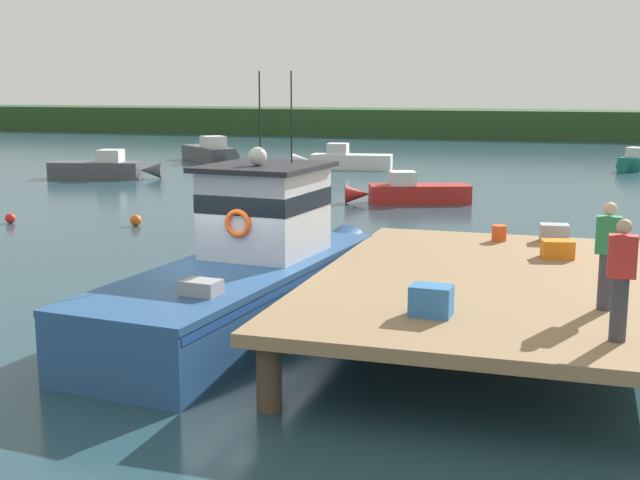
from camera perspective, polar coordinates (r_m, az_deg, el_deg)
ground_plane at (r=16.49m, az=-5.59°, el=-5.48°), size 200.00×200.00×0.00m
dock at (r=15.05m, az=11.45°, el=-2.97°), size 6.00×9.00×1.20m
main_fishing_boat at (r=16.21m, az=-4.70°, el=-2.07°), size 3.31×9.93×4.80m
crate_stack_near_edge at (r=12.36m, az=7.58°, el=-4.10°), size 0.62×0.46×0.45m
crate_single_by_cleat at (r=16.98m, az=15.86°, el=-0.59°), size 0.68×0.55×0.35m
crate_stack_mid_dock at (r=18.73m, az=15.65°, el=0.47°), size 0.65×0.51×0.38m
bait_bucket at (r=18.54m, az=12.10°, el=0.46°), size 0.32×0.32×0.34m
deckhand_by_the_boat at (r=11.58m, az=19.80°, el=-2.42°), size 0.36×0.22×1.63m
deckhand_further_back at (r=13.14m, az=18.96°, el=-0.88°), size 0.36×0.22×1.63m
moored_boat_far_right at (r=49.21m, az=20.85°, el=5.01°), size 2.63×4.78×1.21m
moored_boat_mid_harbor at (r=42.88m, az=-14.51°, el=4.74°), size 5.65×2.41×1.41m
moored_boat_far_left at (r=32.90m, az=6.19°, el=3.26°), size 4.90×2.56×1.24m
moored_boat_outer_mooring at (r=46.28m, az=1.68°, el=5.46°), size 5.59×1.95×1.40m
moored_boat_off_the_point at (r=50.97m, az=-7.43°, el=5.90°), size 5.32×5.10×1.56m
mooring_buoy_spare_mooring at (r=29.70m, az=-20.32°, el=1.40°), size 0.34×0.34×0.34m
mooring_buoy_inshore at (r=27.98m, az=-12.43°, el=1.32°), size 0.37×0.37×0.37m
far_shoreline at (r=76.91m, az=12.78°, el=7.74°), size 120.00×8.00×2.40m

